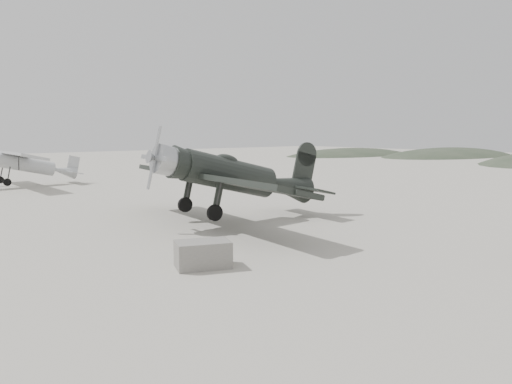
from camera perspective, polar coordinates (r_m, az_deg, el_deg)
ground at (r=21.07m, az=7.14°, el=-4.10°), size 160.00×160.00×0.00m
hill_east_north at (r=86.19m, az=21.25°, el=3.87°), size 36.00×18.00×6.00m
hill_northeast at (r=84.76m, az=10.79°, el=4.18°), size 32.00×16.00×5.20m
lowwing_monoplane at (r=22.07m, az=-2.35°, el=1.79°), size 8.54×11.95×3.85m
highwing_monoplane at (r=40.10m, az=-25.09°, el=3.26°), size 7.46×10.42×2.98m
equipment_block at (r=15.02m, az=-6.09°, el=-7.09°), size 1.84×1.50×0.79m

